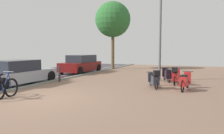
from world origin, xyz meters
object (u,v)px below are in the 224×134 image
object	(u,v)px
bicycle_foreground	(3,88)
street_tree	(113,20)
parked_car_near	(17,73)
scooter_far	(154,80)
parked_car_far	(81,64)
bollard_far	(59,74)
scooter_near	(185,82)
scooter_mid	(167,75)
lamp_post	(160,32)
scooter_extra	(176,76)

from	to	relation	value
bicycle_foreground	street_tree	size ratio (longest dim) A/B	0.22
parked_car_near	street_tree	size ratio (longest dim) A/B	0.67
scooter_far	street_tree	world-z (taller)	street_tree
parked_car_near	parked_car_far	size ratio (longest dim) A/B	1.05
scooter_far	parked_car_far	xyz separation A→B (m)	(-7.12, 5.00, 0.27)
parked_car_near	scooter_far	bearing A→B (deg)	14.26
scooter_far	parked_car_near	world-z (taller)	parked_car_near
parked_car_far	street_tree	bearing A→B (deg)	73.36
bicycle_foreground	bollard_far	xyz separation A→B (m)	(-0.66, 4.43, 0.05)
scooter_near	parked_car_near	distance (m)	8.65
parked_car_near	scooter_mid	bearing A→B (deg)	30.38
parked_car_near	lamp_post	bearing A→B (deg)	33.70
scooter_extra	parked_car_near	xyz separation A→B (m)	(-7.89, -3.39, 0.17)
street_tree	bollard_far	bearing A→B (deg)	-88.20
street_tree	bollard_far	size ratio (longest dim) A/B	7.18
bicycle_foreground	lamp_post	size ratio (longest dim) A/B	0.28
scooter_extra	bollard_far	size ratio (longest dim) A/B	2.02
scooter_far	parked_car_near	size ratio (longest dim) A/B	0.35
parked_car_far	scooter_near	bearing A→B (deg)	-30.41
scooter_near	scooter_extra	size ratio (longest dim) A/B	0.93
parked_car_near	parked_car_far	bearing A→B (deg)	90.60
bicycle_foreground	parked_car_near	bearing A→B (deg)	128.25
scooter_mid	scooter_extra	distance (m)	1.07
scooter_extra	parked_car_far	size ratio (longest dim) A/B	0.44
scooter_near	parked_car_far	size ratio (longest dim) A/B	0.41
scooter_far	lamp_post	bearing A→B (deg)	94.75
bicycle_foreground	parked_car_far	xyz separation A→B (m)	(-2.15, 9.42, 0.29)
scooter_far	parked_car_far	size ratio (longest dim) A/B	0.37
scooter_mid	bollard_far	bearing A→B (deg)	-157.09
scooter_near	parked_car_far	distance (m)	9.89
scooter_far	scooter_extra	distance (m)	1.81
scooter_far	lamp_post	xyz separation A→B (m)	(-0.23, 2.76, 2.53)
bicycle_foreground	bollard_far	world-z (taller)	bicycle_foreground
scooter_far	parked_car_far	distance (m)	8.70
parked_car_near	street_tree	xyz separation A→B (m)	(1.14, 10.83, 4.22)
bicycle_foreground	bollard_far	bearing A→B (deg)	98.43
scooter_near	parked_car_far	bearing A→B (deg)	149.59
scooter_near	scooter_mid	world-z (taller)	scooter_near
scooter_near	street_tree	distance (m)	12.45
scooter_mid	scooter_extra	world-z (taller)	scooter_extra
bicycle_foreground	parked_car_far	distance (m)	9.67
parked_car_far	bollard_far	distance (m)	5.22
scooter_extra	bollard_far	distance (m)	6.66
parked_car_near	street_tree	world-z (taller)	street_tree
scooter_extra	parked_car_far	xyz separation A→B (m)	(-7.96, 3.40, 0.25)
scooter_mid	street_tree	xyz separation A→B (m)	(-6.18, 6.54, 4.45)
parked_car_near	scooter_near	bearing A→B (deg)	11.92
bollard_far	scooter_far	bearing A→B (deg)	-0.07
scooter_mid	scooter_extra	size ratio (longest dim) A/B	0.89
parked_car_near	bollard_far	world-z (taller)	parked_car_near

